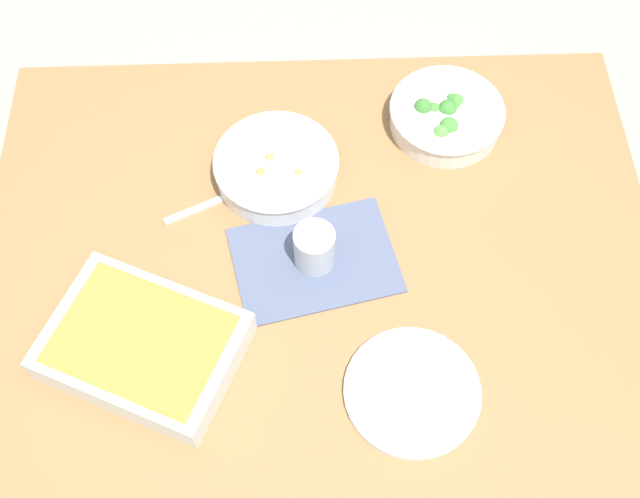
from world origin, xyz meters
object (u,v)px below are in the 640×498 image
broccoli_bowl (446,115)px  baking_dish (143,345)px  side_plate (412,392)px  spoon_by_stew (222,198)px  drink_cup (314,250)px  stew_bowl (276,167)px

broccoli_bowl → baking_dish: (0.54, 0.46, 0.00)m
side_plate → spoon_by_stew: side_plate is taller
broccoli_bowl → side_plate: size_ratio=1.00×
baking_dish → drink_cup: bearing=-149.5°
baking_dish → broccoli_bowl: bearing=-139.8°
broccoli_bowl → spoon_by_stew: broccoli_bowl is taller
baking_dish → spoon_by_stew: (-0.12, -0.30, -0.03)m
spoon_by_stew → stew_bowl: bearing=-155.2°
stew_bowl → side_plate: stew_bowl is taller
stew_bowl → spoon_by_stew: size_ratio=1.38×
broccoli_bowl → spoon_by_stew: 0.46m
broccoli_bowl → drink_cup: 0.39m
stew_bowl → baking_dish: (0.22, 0.35, 0.00)m
broccoli_bowl → drink_cup: size_ratio=2.60×
stew_bowl → broccoli_bowl: (-0.33, -0.11, -0.00)m
stew_bowl → baking_dish: bearing=57.9°
drink_cup → side_plate: drink_cup is taller
broccoli_bowl → spoon_by_stew: bearing=20.5°
baking_dish → side_plate: baking_dish is taller
drink_cup → spoon_by_stew: drink_cup is taller
side_plate → spoon_by_stew: 0.50m
broccoli_bowl → spoon_by_stew: (0.43, 0.16, -0.03)m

